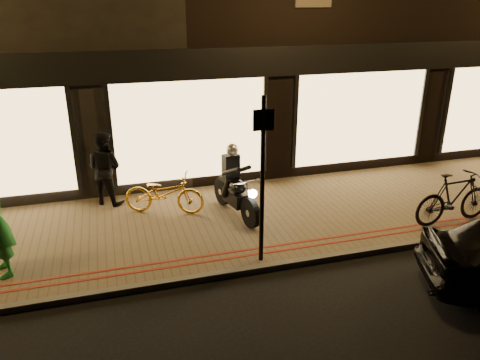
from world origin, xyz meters
name	(u,v)px	position (x,y,z in m)	size (l,w,h in m)	color
ground	(236,277)	(0.00, 0.00, 0.00)	(90.00, 90.00, 0.00)	black
sidewalk	(210,224)	(0.00, 2.00, 0.06)	(50.00, 4.00, 0.12)	brown
kerb_stone	(235,273)	(0.00, 0.05, 0.06)	(50.00, 0.14, 0.12)	#59544C
red_kerb_lines	(228,255)	(0.00, 0.55, 0.12)	(50.00, 0.26, 0.01)	maroon
building_row	(158,8)	(0.00, 8.99, 4.25)	(48.00, 10.11, 8.50)	black
motorcycle	(235,188)	(0.61, 2.22, 0.73)	(0.69, 1.92, 1.59)	black
sign_post	(262,173)	(0.55, 0.25, 1.80)	(0.35, 0.08, 3.00)	black
bicycle_gold	(164,193)	(-0.86, 2.73, 0.58)	(0.61, 1.76, 0.92)	gold
bicycle_dark	(454,198)	(4.88, 0.56, 0.69)	(0.53, 1.88, 1.13)	black
person_dark	(104,168)	(-2.06, 3.65, 0.97)	(0.83, 0.64, 1.70)	black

